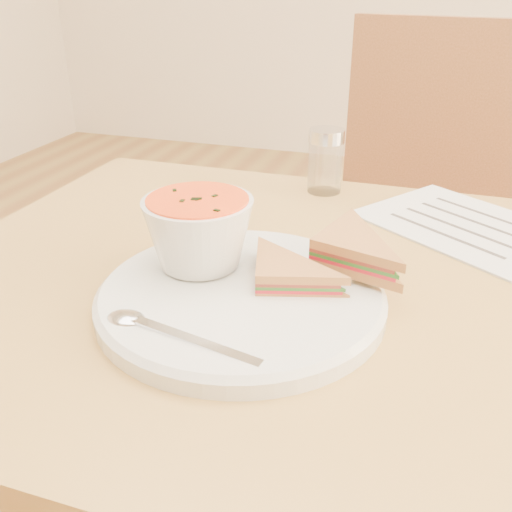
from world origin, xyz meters
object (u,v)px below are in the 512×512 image
at_px(chair_far, 404,271).
at_px(soup_bowl, 199,236).
at_px(plate, 241,299).
at_px(condiment_shaker, 325,161).

relative_size(chair_far, soup_bowl, 8.21).
distance_m(chair_far, plate, 0.71).
xyz_separation_m(plate, condiment_shaker, (0.01, 0.37, 0.04)).
height_order(soup_bowl, condiment_shaker, condiment_shaker).
distance_m(soup_bowl, condiment_shaker, 0.34).
height_order(chair_far, plate, chair_far).
relative_size(chair_far, plate, 3.27).
height_order(chair_far, condiment_shaker, chair_far).
bearing_deg(condiment_shaker, plate, -91.41).
bearing_deg(condiment_shaker, chair_far, 63.95).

